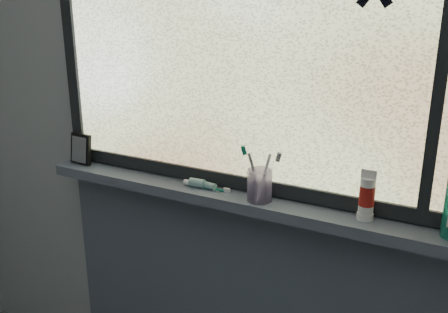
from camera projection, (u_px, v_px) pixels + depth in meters
wall_back at (249, 127)px, 1.75m from camera, size 3.00×0.01×2.50m
windowsill at (239, 200)px, 1.76m from camera, size 1.62×0.14×0.04m
window_pane at (247, 46)px, 1.64m from camera, size 1.50×0.01×1.00m
frame_bottom at (245, 183)px, 1.79m from camera, size 1.60×0.03×0.05m
frame_left at (71, 37)px, 1.98m from camera, size 0.05×0.03×1.10m
frame_mullion at (444, 57)px, 1.37m from camera, size 0.03×0.03×1.00m
vanity_mirror at (81, 149)px, 2.06m from camera, size 0.10×0.06×0.13m
toothpaste_tube at (202, 184)px, 1.81m from camera, size 0.18×0.04×0.03m
toothbrush_cup at (260, 185)px, 1.69m from camera, size 0.11×0.11×0.11m
toothbrush_lying at (204, 187)px, 1.81m from camera, size 0.20×0.03×0.01m
cream_tube at (367, 193)px, 1.54m from camera, size 0.06×0.06×0.12m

